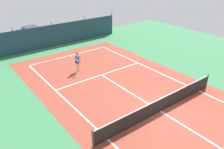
{
  "coord_description": "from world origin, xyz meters",
  "views": [
    {
      "loc": [
        -9.45,
        -7.34,
        8.34
      ],
      "look_at": [
        -0.35,
        4.52,
        0.9
      ],
      "focal_mm": 36.12,
      "sensor_mm": 36.0,
      "label": 1
    }
  ],
  "objects_px": {
    "parked_car": "(32,34)",
    "tennis_ball_near_player": "(130,84)",
    "tennis_player": "(78,61)",
    "tennis_net": "(161,105)",
    "tennis_ball_midcourt": "(166,84)"
  },
  "relations": [
    {
      "from": "tennis_player",
      "to": "tennis_ball_near_player",
      "type": "xyz_separation_m",
      "value": [
        2.03,
        -4.4,
        -0.93
      ]
    },
    {
      "from": "tennis_player",
      "to": "tennis_ball_midcourt",
      "type": "height_order",
      "value": "tennis_player"
    },
    {
      "from": "parked_car",
      "to": "tennis_ball_near_player",
      "type": "bearing_deg",
      "value": -90.01
    },
    {
      "from": "tennis_player",
      "to": "tennis_ball_near_player",
      "type": "distance_m",
      "value": 4.93
    },
    {
      "from": "tennis_ball_near_player",
      "to": "parked_car",
      "type": "distance_m",
      "value": 15.17
    },
    {
      "from": "tennis_player",
      "to": "parked_car",
      "type": "relative_size",
      "value": 0.37
    },
    {
      "from": "tennis_ball_near_player",
      "to": "tennis_net",
      "type": "bearing_deg",
      "value": -102.8
    },
    {
      "from": "tennis_net",
      "to": "tennis_ball_near_player",
      "type": "relative_size",
      "value": 153.33
    },
    {
      "from": "tennis_player",
      "to": "parked_car",
      "type": "height_order",
      "value": "parked_car"
    },
    {
      "from": "tennis_net",
      "to": "tennis_ball_near_player",
      "type": "height_order",
      "value": "tennis_net"
    },
    {
      "from": "tennis_net",
      "to": "parked_car",
      "type": "bearing_deg",
      "value": 93.57
    },
    {
      "from": "parked_car",
      "to": "tennis_player",
      "type": "bearing_deg",
      "value": -97.68
    },
    {
      "from": "tennis_net",
      "to": "tennis_ball_midcourt",
      "type": "relative_size",
      "value": 153.33
    },
    {
      "from": "tennis_ball_near_player",
      "to": "parked_car",
      "type": "relative_size",
      "value": 0.01
    },
    {
      "from": "tennis_player",
      "to": "tennis_ball_near_player",
      "type": "height_order",
      "value": "tennis_player"
    }
  ]
}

